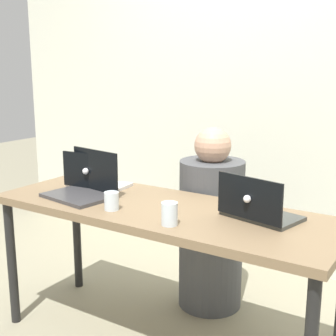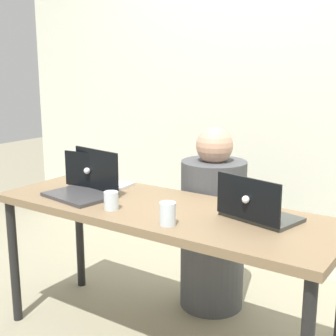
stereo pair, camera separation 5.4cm
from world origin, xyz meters
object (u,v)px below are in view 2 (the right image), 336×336
laptop_back_right (257,210)px  person_at_center (213,229)px  laptop_front_left (85,186)px  laptop_back_left (97,180)px  water_glass_left (111,202)px  water_glass_right (168,215)px

laptop_back_right → person_at_center: bearing=-31.2°
laptop_back_right → laptop_front_left: laptop_front_left is taller
person_at_center → laptop_front_left: bearing=49.2°
laptop_front_left → laptop_back_left: laptop_front_left is taller
water_glass_left → water_glass_right: bearing=-5.6°
person_at_center → laptop_back_left: size_ratio=3.21×
person_at_center → laptop_back_right: person_at_center is taller
laptop_back_right → water_glass_right: 0.40m
water_glass_right → laptop_back_right: bearing=43.4°
laptop_back_left → water_glass_left: laptop_back_left is taller
laptop_back_right → laptop_front_left: 0.91m
laptop_front_left → water_glass_left: (0.27, -0.10, -0.01)m
laptop_front_left → water_glass_right: bearing=-4.0°
person_at_center → water_glass_right: (0.17, -0.71, 0.31)m
person_at_center → laptop_front_left: size_ratio=2.88×
person_at_center → laptop_back_right: 0.70m
person_at_center → laptop_back_right: (0.45, -0.44, 0.31)m
person_at_center → laptop_back_left: 0.73m
laptop_front_left → laptop_back_right: bearing=17.1°
laptop_front_left → laptop_back_left: (-0.06, 0.15, -0.00)m
laptop_front_left → person_at_center: bearing=60.7°
laptop_back_right → water_glass_left: (-0.63, -0.24, -0.01)m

